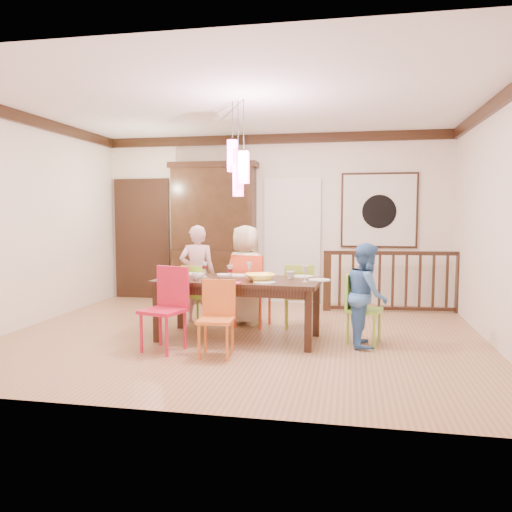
% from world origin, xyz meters
% --- Properties ---
extents(floor, '(6.00, 6.00, 0.00)m').
position_xyz_m(floor, '(0.00, 0.00, 0.00)').
color(floor, '#986D49').
rests_on(floor, ground).
extents(ceiling, '(6.00, 6.00, 0.00)m').
position_xyz_m(ceiling, '(0.00, 0.00, 2.90)').
color(ceiling, white).
rests_on(ceiling, wall_back).
extents(wall_back, '(6.00, 0.00, 6.00)m').
position_xyz_m(wall_back, '(0.00, 2.50, 1.45)').
color(wall_back, silver).
rests_on(wall_back, floor).
extents(wall_left, '(0.00, 5.00, 5.00)m').
position_xyz_m(wall_left, '(-3.00, 0.00, 1.45)').
color(wall_left, silver).
rests_on(wall_left, floor).
extents(wall_right, '(0.00, 5.00, 5.00)m').
position_xyz_m(wall_right, '(3.00, 0.00, 1.45)').
color(wall_right, silver).
rests_on(wall_right, floor).
extents(crown_molding, '(6.00, 5.00, 0.16)m').
position_xyz_m(crown_molding, '(0.00, 0.00, 2.82)').
color(crown_molding, black).
rests_on(crown_molding, wall_back).
extents(panel_door, '(1.04, 0.07, 2.24)m').
position_xyz_m(panel_door, '(-2.40, 2.45, 1.05)').
color(panel_door, black).
rests_on(panel_door, wall_back).
extents(white_doorway, '(0.97, 0.05, 2.22)m').
position_xyz_m(white_doorway, '(0.35, 2.46, 1.05)').
color(white_doorway, silver).
rests_on(white_doorway, wall_back).
extents(painting, '(1.25, 0.06, 1.25)m').
position_xyz_m(painting, '(1.80, 2.46, 1.60)').
color(painting, black).
rests_on(painting, wall_back).
extents(pendant_cluster, '(0.27, 0.21, 1.14)m').
position_xyz_m(pendant_cluster, '(-0.01, -0.18, 2.11)').
color(pendant_cluster, '#FF4C99').
rests_on(pendant_cluster, ceiling).
extents(dining_table, '(2.04, 1.01, 0.75)m').
position_xyz_m(dining_table, '(-0.01, -0.18, 0.66)').
color(dining_table, black).
rests_on(dining_table, floor).
extents(chair_far_left, '(0.47, 0.47, 0.84)m').
position_xyz_m(chair_far_left, '(-0.70, 0.49, 0.48)').
color(chair_far_left, '#7DAB22').
rests_on(chair_far_left, floor).
extents(chair_far_mid, '(0.53, 0.53, 1.00)m').
position_xyz_m(chair_far_mid, '(0.03, 0.54, 0.57)').
color(chair_far_mid, red).
rests_on(chair_far_mid, floor).
extents(chair_far_right, '(0.46, 0.46, 0.88)m').
position_xyz_m(chair_far_right, '(0.65, 0.59, 0.50)').
color(chair_far_right, '#92B332').
rests_on(chair_far_right, floor).
extents(chair_near_left, '(0.53, 0.53, 0.95)m').
position_xyz_m(chair_near_left, '(-0.72, -0.87, 0.54)').
color(chair_near_left, red).
rests_on(chair_near_left, floor).
extents(chair_near_mid, '(0.39, 0.39, 0.83)m').
position_xyz_m(chair_near_mid, '(-0.08, -0.97, 0.47)').
color(chair_near_mid, orange).
rests_on(chair_near_mid, floor).
extents(chair_end_right, '(0.46, 0.46, 0.84)m').
position_xyz_m(chair_end_right, '(1.51, -0.13, 0.48)').
color(chair_end_right, '#84C63B').
rests_on(chair_end_right, floor).
extents(china_hutch, '(1.54, 0.46, 2.43)m').
position_xyz_m(china_hutch, '(-1.00, 2.30, 1.22)').
color(china_hutch, black).
rests_on(china_hutch, floor).
extents(balustrade, '(2.19, 0.28, 0.96)m').
position_xyz_m(balustrade, '(2.01, 1.95, 0.50)').
color(balustrade, black).
rests_on(balustrade, floor).
extents(person_far_left, '(0.56, 0.43, 1.39)m').
position_xyz_m(person_far_left, '(-0.79, 0.65, 0.69)').
color(person_far_left, beige).
rests_on(person_far_left, floor).
extents(person_far_mid, '(0.79, 0.65, 1.39)m').
position_xyz_m(person_far_mid, '(-0.09, 0.65, 0.69)').
color(person_far_mid, beige).
rests_on(person_far_mid, floor).
extents(person_end_right, '(0.50, 0.62, 1.21)m').
position_xyz_m(person_end_right, '(1.54, -0.21, 0.61)').
color(person_end_right, '#4175B7').
rests_on(person_end_right, floor).
extents(serving_bowl, '(0.47, 0.47, 0.09)m').
position_xyz_m(serving_bowl, '(0.29, -0.31, 0.79)').
color(serving_bowl, yellow).
rests_on(serving_bowl, dining_table).
extents(small_bowl, '(0.20, 0.20, 0.06)m').
position_xyz_m(small_bowl, '(-0.18, -0.20, 0.78)').
color(small_bowl, white).
rests_on(small_bowl, dining_table).
extents(cup_left, '(0.13, 0.13, 0.09)m').
position_xyz_m(cup_left, '(-0.49, -0.36, 0.79)').
color(cup_left, silver).
rests_on(cup_left, dining_table).
extents(cup_right, '(0.12, 0.12, 0.10)m').
position_xyz_m(cup_right, '(0.63, -0.08, 0.80)').
color(cup_right, silver).
rests_on(cup_right, dining_table).
extents(plate_far_left, '(0.26, 0.26, 0.01)m').
position_xyz_m(plate_far_left, '(-0.68, 0.15, 0.76)').
color(plate_far_left, white).
rests_on(plate_far_left, dining_table).
extents(plate_far_mid, '(0.26, 0.26, 0.01)m').
position_xyz_m(plate_far_mid, '(-0.08, 0.11, 0.76)').
color(plate_far_mid, white).
rests_on(plate_far_mid, dining_table).
extents(plate_far_right, '(0.26, 0.26, 0.01)m').
position_xyz_m(plate_far_right, '(0.76, 0.16, 0.76)').
color(plate_far_right, white).
rests_on(plate_far_right, dining_table).
extents(plate_near_left, '(0.26, 0.26, 0.01)m').
position_xyz_m(plate_near_left, '(-0.75, -0.46, 0.76)').
color(plate_near_left, white).
rests_on(plate_near_left, dining_table).
extents(plate_near_mid, '(0.26, 0.26, 0.01)m').
position_xyz_m(plate_near_mid, '(0.37, -0.47, 0.76)').
color(plate_near_mid, white).
rests_on(plate_near_mid, dining_table).
extents(plate_end_right, '(0.26, 0.26, 0.01)m').
position_xyz_m(plate_end_right, '(0.98, -0.14, 0.76)').
color(plate_end_right, white).
rests_on(plate_end_right, dining_table).
extents(wine_glass_a, '(0.08, 0.08, 0.19)m').
position_xyz_m(wine_glass_a, '(-0.47, -0.07, 0.84)').
color(wine_glass_a, '#590C19').
rests_on(wine_glass_a, dining_table).
extents(wine_glass_b, '(0.08, 0.08, 0.19)m').
position_xyz_m(wine_glass_b, '(0.10, -0.02, 0.84)').
color(wine_glass_b, silver).
rests_on(wine_glass_b, dining_table).
extents(wine_glass_c, '(0.08, 0.08, 0.19)m').
position_xyz_m(wine_glass_c, '(-0.06, -0.38, 0.84)').
color(wine_glass_c, '#590C19').
rests_on(wine_glass_c, dining_table).
extents(wine_glass_d, '(0.08, 0.08, 0.19)m').
position_xyz_m(wine_glass_d, '(0.82, -0.29, 0.84)').
color(wine_glass_d, silver).
rests_on(wine_glass_d, dining_table).
extents(napkin, '(0.18, 0.14, 0.01)m').
position_xyz_m(napkin, '(0.01, -0.58, 0.76)').
color(napkin, '#D83359').
rests_on(napkin, dining_table).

